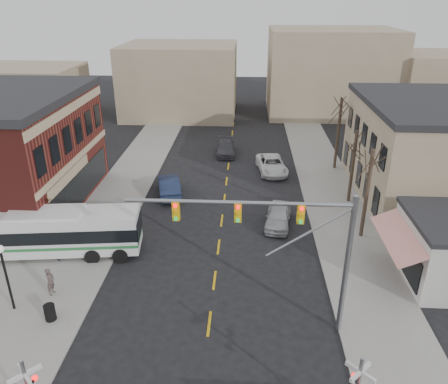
{
  "coord_description": "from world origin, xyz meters",
  "views": [
    {
      "loc": [
        1.81,
        -16.74,
        16.58
      ],
      "look_at": [
        0.29,
        11.85,
        3.5
      ],
      "focal_mm": 35.0,
      "sensor_mm": 36.0,
      "label": 1
    }
  ],
  "objects_px": {
    "trash_bin": "(50,312)",
    "street_lamp": "(3,264)",
    "car_a": "(278,216)",
    "transit_bus": "(48,232)",
    "pedestrian_far": "(61,248)",
    "car_d": "(226,148)",
    "traffic_signal_mast": "(289,235)",
    "pedestrian_near": "(50,282)",
    "car_b": "(169,186)",
    "car_c": "(272,165)"
  },
  "relations": [
    {
      "from": "car_a",
      "to": "street_lamp",
      "type": "bearing_deg",
      "value": -136.87
    },
    {
      "from": "car_d",
      "to": "car_a",
      "type": "bearing_deg",
      "value": -76.0
    },
    {
      "from": "car_b",
      "to": "car_c",
      "type": "xyz_separation_m",
      "value": [
        9.44,
        6.0,
        -0.08
      ]
    },
    {
      "from": "street_lamp",
      "to": "trash_bin",
      "type": "height_order",
      "value": "street_lamp"
    },
    {
      "from": "trash_bin",
      "to": "car_a",
      "type": "xyz_separation_m",
      "value": [
        13.19,
        11.71,
        0.18
      ]
    },
    {
      "from": "transit_bus",
      "to": "traffic_signal_mast",
      "type": "xyz_separation_m",
      "value": [
        15.51,
        -6.52,
        4.0
      ]
    },
    {
      "from": "transit_bus",
      "to": "street_lamp",
      "type": "relative_size",
      "value": 2.99
    },
    {
      "from": "transit_bus",
      "to": "car_d",
      "type": "xyz_separation_m",
      "value": [
        11.04,
        21.44,
        -1.06
      ]
    },
    {
      "from": "car_b",
      "to": "trash_bin",
      "type": "bearing_deg",
      "value": 64.1
    },
    {
      "from": "street_lamp",
      "to": "car_a",
      "type": "xyz_separation_m",
      "value": [
        15.68,
        10.92,
        -2.35
      ]
    },
    {
      "from": "trash_bin",
      "to": "car_d",
      "type": "distance_m",
      "value": 29.31
    },
    {
      "from": "transit_bus",
      "to": "pedestrian_far",
      "type": "height_order",
      "value": "transit_bus"
    },
    {
      "from": "transit_bus",
      "to": "street_lamp",
      "type": "distance_m",
      "value": 6.04
    },
    {
      "from": "car_b",
      "to": "transit_bus",
      "type": "bearing_deg",
      "value": 44.19
    },
    {
      "from": "traffic_signal_mast",
      "to": "pedestrian_far",
      "type": "bearing_deg",
      "value": 157.93
    },
    {
      "from": "trash_bin",
      "to": "pedestrian_far",
      "type": "relative_size",
      "value": 0.57
    },
    {
      "from": "transit_bus",
      "to": "traffic_signal_mast",
      "type": "height_order",
      "value": "traffic_signal_mast"
    },
    {
      "from": "traffic_signal_mast",
      "to": "car_d",
      "type": "distance_m",
      "value": 28.76
    },
    {
      "from": "trash_bin",
      "to": "pedestrian_near",
      "type": "distance_m",
      "value": 2.41
    },
    {
      "from": "street_lamp",
      "to": "pedestrian_near",
      "type": "height_order",
      "value": "street_lamp"
    },
    {
      "from": "car_a",
      "to": "pedestrian_near",
      "type": "bearing_deg",
      "value": -137.66
    },
    {
      "from": "trash_bin",
      "to": "pedestrian_near",
      "type": "bearing_deg",
      "value": 110.93
    },
    {
      "from": "car_c",
      "to": "car_d",
      "type": "height_order",
      "value": "car_c"
    },
    {
      "from": "traffic_signal_mast",
      "to": "car_b",
      "type": "bearing_deg",
      "value": 118.25
    },
    {
      "from": "street_lamp",
      "to": "traffic_signal_mast",
      "type": "bearing_deg",
      "value": -2.38
    },
    {
      "from": "pedestrian_near",
      "to": "pedestrian_far",
      "type": "relative_size",
      "value": 1.06
    },
    {
      "from": "traffic_signal_mast",
      "to": "pedestrian_near",
      "type": "distance_m",
      "value": 14.58
    },
    {
      "from": "street_lamp",
      "to": "car_c",
      "type": "bearing_deg",
      "value": 54.64
    },
    {
      "from": "car_c",
      "to": "transit_bus",
      "type": "bearing_deg",
      "value": -142.79
    },
    {
      "from": "car_a",
      "to": "trash_bin",
      "type": "bearing_deg",
      "value": -130.12
    },
    {
      "from": "car_d",
      "to": "street_lamp",
      "type": "bearing_deg",
      "value": -114.17
    },
    {
      "from": "trash_bin",
      "to": "street_lamp",
      "type": "bearing_deg",
      "value": 162.45
    },
    {
      "from": "street_lamp",
      "to": "car_a",
      "type": "height_order",
      "value": "street_lamp"
    },
    {
      "from": "transit_bus",
      "to": "car_b",
      "type": "xyz_separation_m",
      "value": [
        6.51,
        10.23,
        -0.94
      ]
    },
    {
      "from": "transit_bus",
      "to": "traffic_signal_mast",
      "type": "relative_size",
      "value": 1.13
    },
    {
      "from": "trash_bin",
      "to": "car_a",
      "type": "bearing_deg",
      "value": 41.6
    },
    {
      "from": "car_d",
      "to": "pedestrian_near",
      "type": "relative_size",
      "value": 2.84
    },
    {
      "from": "pedestrian_far",
      "to": "pedestrian_near",
      "type": "bearing_deg",
      "value": -142.12
    },
    {
      "from": "car_a",
      "to": "pedestrian_far",
      "type": "height_order",
      "value": "pedestrian_far"
    },
    {
      "from": "transit_bus",
      "to": "street_lamp",
      "type": "bearing_deg",
      "value": -87.58
    },
    {
      "from": "transit_bus",
      "to": "car_d",
      "type": "bearing_deg",
      "value": 62.76
    },
    {
      "from": "car_d",
      "to": "pedestrian_far",
      "type": "bearing_deg",
      "value": -116.99
    },
    {
      "from": "car_a",
      "to": "pedestrian_far",
      "type": "relative_size",
      "value": 2.73
    },
    {
      "from": "transit_bus",
      "to": "pedestrian_far",
      "type": "relative_size",
      "value": 7.51
    },
    {
      "from": "traffic_signal_mast",
      "to": "transit_bus",
      "type": "bearing_deg",
      "value": 157.19
    },
    {
      "from": "car_c",
      "to": "pedestrian_near",
      "type": "relative_size",
      "value": 3.15
    },
    {
      "from": "transit_bus",
      "to": "car_c",
      "type": "bearing_deg",
      "value": 45.51
    },
    {
      "from": "car_c",
      "to": "car_b",
      "type": "bearing_deg",
      "value": -155.85
    },
    {
      "from": "pedestrian_far",
      "to": "street_lamp",
      "type": "bearing_deg",
      "value": -163.42
    },
    {
      "from": "traffic_signal_mast",
      "to": "car_a",
      "type": "bearing_deg",
      "value": 87.9
    }
  ]
}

